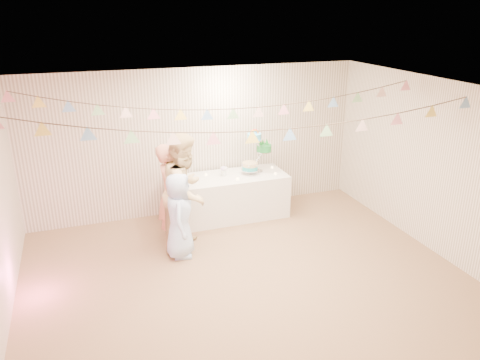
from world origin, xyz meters
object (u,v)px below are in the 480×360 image
object	(u,v)px
cake_stand	(257,153)
person_adult_b	(185,192)
person_adult_a	(171,195)
person_child	(179,215)
table	(228,197)

from	to	relation	value
cake_stand	person_adult_b	distance (m)	1.75
person_adult_a	person_adult_b	world-z (taller)	person_adult_b
person_adult_a	person_child	xyz separation A→B (m)	(0.02, -0.46, -0.16)
person_adult_a	person_child	world-z (taller)	person_adult_a
person_adult_b	person_child	distance (m)	0.40
person_child	person_adult_a	bearing A→B (deg)	17.16
cake_stand	person_adult_b	size ratio (longest dim) A/B	0.40
table	person_child	distance (m)	1.58
cake_stand	person_adult_a	size ratio (longest dim) A/B	0.45
cake_stand	person_adult_a	bearing A→B (deg)	-158.46
cake_stand	person_adult_a	xyz separation A→B (m)	(-1.69, -0.67, -0.30)
person_adult_a	person_adult_b	size ratio (longest dim) A/B	0.89
table	person_adult_b	size ratio (longest dim) A/B	1.12
table	cake_stand	world-z (taller)	cake_stand
cake_stand	person_child	xyz separation A→B (m)	(-1.67, -1.13, -0.46)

